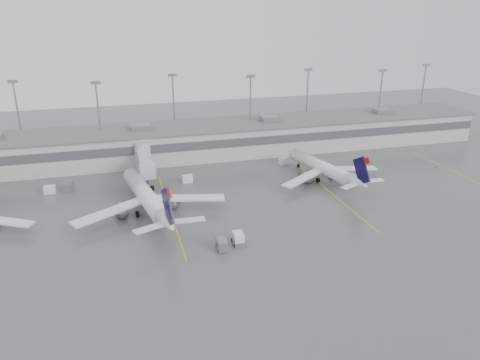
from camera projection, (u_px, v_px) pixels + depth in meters
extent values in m
plane|color=#4B4B4D|center=(297.00, 258.00, 75.90)|extent=(260.00, 260.00, 0.00)
cube|color=#ABABA6|center=(217.00, 139.00, 126.64)|extent=(150.00, 16.00, 8.00)
cube|color=#47474C|center=(224.00, 144.00, 119.04)|extent=(150.00, 0.15, 2.20)
cube|color=#606060|center=(217.00, 125.00, 125.19)|extent=(152.00, 17.00, 0.30)
cube|color=slate|center=(382.00, 111.00, 137.45)|extent=(5.00, 4.00, 1.30)
cylinder|color=gray|center=(19.00, 121.00, 120.51)|extent=(0.44, 0.44, 20.00)
cube|color=slate|center=(12.00, 81.00, 116.86)|extent=(2.40, 0.50, 0.80)
cylinder|color=gray|center=(100.00, 123.00, 118.78)|extent=(0.44, 0.44, 20.00)
cube|color=slate|center=(95.00, 83.00, 115.13)|extent=(2.40, 0.50, 0.80)
cylinder|color=gray|center=(174.00, 112.00, 130.53)|extent=(0.44, 0.44, 20.00)
cube|color=slate|center=(172.00, 75.00, 126.88)|extent=(2.40, 0.50, 0.80)
cylinder|color=gray|center=(250.00, 114.00, 128.80)|extent=(0.44, 0.44, 20.00)
cube|color=slate|center=(251.00, 76.00, 125.15)|extent=(2.40, 0.50, 0.80)
cylinder|color=gray|center=(307.00, 104.00, 140.55)|extent=(0.44, 0.44, 20.00)
cube|color=slate|center=(309.00, 70.00, 136.90)|extent=(2.40, 0.50, 0.80)
cylinder|color=gray|center=(379.00, 105.00, 138.82)|extent=(0.44, 0.44, 20.00)
cube|color=slate|center=(383.00, 71.00, 135.17)|extent=(2.40, 0.50, 0.80)
cylinder|color=gray|center=(422.00, 97.00, 150.57)|extent=(0.44, 0.44, 20.00)
cube|color=slate|center=(426.00, 65.00, 146.92)|extent=(2.40, 0.50, 0.80)
cylinder|color=#ABAEB1|center=(143.00, 156.00, 114.49)|extent=(4.00, 4.00, 7.00)
cube|color=#ABAEB1|center=(145.00, 161.00, 108.35)|extent=(2.80, 13.00, 2.60)
cube|color=#ABAEB1|center=(148.00, 172.00, 101.61)|extent=(3.40, 2.40, 3.00)
cylinder|color=gray|center=(149.00, 184.00, 102.65)|extent=(0.70, 0.70, 2.80)
cube|color=black|center=(149.00, 189.00, 103.02)|extent=(2.20, 1.20, 0.70)
cube|color=gold|center=(170.00, 210.00, 93.10)|extent=(0.25, 40.00, 0.01)
cube|color=gold|center=(330.00, 192.00, 101.87)|extent=(0.25, 40.00, 0.01)
cube|color=gold|center=(465.00, 177.00, 110.64)|extent=(0.25, 40.00, 0.01)
cube|color=silver|center=(0.00, 221.00, 84.03)|extent=(12.09, 7.54, 0.33)
cylinder|color=silver|center=(145.00, 195.00, 91.97)|extent=(7.54, 24.59, 3.32)
cone|color=silver|center=(129.00, 173.00, 103.54)|extent=(3.82, 3.64, 3.32)
cone|color=silver|center=(168.00, 223.00, 79.40)|extent=(4.24, 6.04, 3.32)
cube|color=silver|center=(109.00, 212.00, 86.54)|extent=(14.07, 9.32, 0.39)
cube|color=silver|center=(188.00, 198.00, 92.81)|extent=(14.67, 4.84, 0.39)
cube|color=black|center=(168.00, 207.00, 77.78)|extent=(1.42, 6.20, 7.25)
cube|color=maroon|center=(169.00, 194.00, 75.54)|extent=(0.72, 2.27, 2.10)
cylinder|color=black|center=(134.00, 191.00, 101.38)|extent=(0.56, 1.05, 1.00)
cylinder|color=black|center=(137.00, 214.00, 90.13)|extent=(0.70, 1.29, 1.22)
cylinder|color=black|center=(161.00, 210.00, 92.01)|extent=(0.70, 1.29, 1.22)
cylinder|color=silver|center=(321.00, 166.00, 109.01)|extent=(7.61, 21.52, 2.92)
cone|color=silver|center=(291.00, 153.00, 118.92)|extent=(3.45, 3.31, 2.92)
cone|color=silver|center=(359.00, 183.00, 98.25)|extent=(3.93, 5.39, 2.92)
cube|color=silver|center=(303.00, 178.00, 104.03)|extent=(12.15, 8.66, 0.34)
cube|color=silver|center=(351.00, 168.00, 110.08)|extent=(12.82, 3.65, 0.34)
cube|color=black|center=(361.00, 171.00, 96.84)|extent=(1.50, 5.41, 6.36)
cube|color=maroon|center=(367.00, 161.00, 94.89)|extent=(0.72, 1.98, 1.85)
cylinder|color=black|center=(298.00, 166.00, 117.09)|extent=(0.53, 0.93, 0.88)
cylinder|color=black|center=(318.00, 180.00, 107.36)|extent=(0.67, 1.14, 1.07)
cylinder|color=black|center=(332.00, 177.00, 109.18)|extent=(0.67, 1.14, 1.07)
cube|color=silver|center=(238.00, 238.00, 80.02)|extent=(1.77, 2.74, 2.01)
cube|color=slate|center=(238.00, 242.00, 80.24)|extent=(2.01, 3.19, 0.78)
cylinder|color=black|center=(232.00, 239.00, 81.09)|extent=(0.27, 0.63, 0.62)
cylinder|color=black|center=(242.00, 238.00, 81.47)|extent=(0.27, 0.63, 0.62)
cylinder|color=black|center=(235.00, 246.00, 79.06)|extent=(0.27, 0.63, 0.62)
cylinder|color=black|center=(245.00, 244.00, 79.44)|extent=(0.27, 0.63, 0.62)
cube|color=slate|center=(222.00, 244.00, 78.15)|extent=(1.76, 2.94, 1.75)
cylinder|color=black|center=(217.00, 245.00, 79.17)|extent=(0.25, 0.58, 0.58)
cylinder|color=black|center=(227.00, 250.00, 77.61)|extent=(0.25, 0.58, 0.58)
cube|color=silver|center=(50.00, 189.00, 101.27)|extent=(2.41, 1.68, 1.64)
cube|color=silver|center=(187.00, 179.00, 107.35)|extent=(2.37, 1.63, 1.64)
cube|color=silver|center=(284.00, 161.00, 119.49)|extent=(2.54, 2.04, 1.57)
cube|color=slate|center=(68.00, 186.00, 102.84)|extent=(2.56, 3.35, 1.85)
cone|color=#DC3E04|center=(147.00, 183.00, 106.45)|extent=(0.39, 0.39, 0.62)
cone|color=#DC3E04|center=(335.00, 178.00, 109.09)|extent=(0.40, 0.40, 0.64)
cone|color=#DC3E04|center=(437.00, 166.00, 116.98)|extent=(0.45, 0.45, 0.72)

